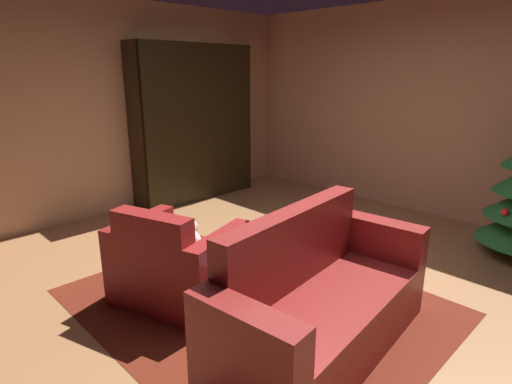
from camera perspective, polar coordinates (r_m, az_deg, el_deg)
ground_plane at (r=3.86m, az=4.15°, el=-11.95°), size 6.93×6.93×0.00m
wall_back at (r=5.80m, az=23.07°, el=10.33°), size 5.89×0.06×2.70m
wall_left at (r=5.77m, az=-18.26°, el=10.77°), size 0.06×5.58×2.70m
area_rug at (r=3.53m, az=-0.04°, el=-14.81°), size 2.79×2.31×0.01m
bookshelf_unit at (r=6.17m, az=-7.36°, el=9.24°), size 0.39×1.86×2.19m
armchair_red at (r=3.50m, az=-10.81°, el=-9.88°), size 1.13×1.00×0.83m
couch_red at (r=2.90m, az=8.70°, el=-15.15°), size 0.88×1.85×0.95m
coffee_table at (r=3.34m, az=-2.02°, el=-8.43°), size 0.77×0.77×0.47m
book_stack_on_table at (r=3.30m, az=-0.94°, el=-6.91°), size 0.21×0.17×0.11m
bottle_on_table at (r=3.09m, az=-1.18°, el=-7.22°), size 0.07×0.07×0.32m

